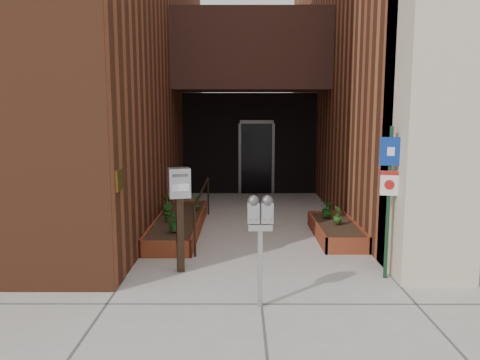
{
  "coord_description": "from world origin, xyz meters",
  "views": [
    {
      "loc": [
        -0.26,
        -6.72,
        2.47
      ],
      "look_at": [
        -0.28,
        1.8,
        1.21
      ],
      "focal_mm": 35.0,
      "sensor_mm": 36.0,
      "label": 1
    }
  ],
  "objects": [
    {
      "name": "handrail",
      "position": [
        -1.05,
        2.65,
        0.75
      ],
      "size": [
        0.04,
        3.34,
        0.9
      ],
      "color": "black",
      "rests_on": "ground"
    },
    {
      "name": "planter_left",
      "position": [
        -1.55,
        2.7,
        0.13
      ],
      "size": [
        0.9,
        3.6,
        0.3
      ],
      "color": "maroon",
      "rests_on": "ground"
    },
    {
      "name": "parking_meter",
      "position": [
        -0.02,
        -1.06,
        1.12
      ],
      "size": [
        0.32,
        0.15,
        1.44
      ],
      "color": "#99999B",
      "rests_on": "ground"
    },
    {
      "name": "shrub_left_b",
      "position": [
        -1.74,
        2.44,
        0.47
      ],
      "size": [
        0.26,
        0.26,
        0.35
      ],
      "primitive_type": "imported",
      "rotation": [
        0.0,
        0.0,
        2.05
      ],
      "color": "#224F16",
      "rests_on": "planter_left"
    },
    {
      "name": "shrub_right_c",
      "position": [
        1.51,
        2.75,
        0.47
      ],
      "size": [
        0.43,
        0.43,
        0.35
      ],
      "primitive_type": "imported",
      "rotation": [
        0.0,
        0.0,
        4.15
      ],
      "color": "#1A5C1D",
      "rests_on": "planter_right"
    },
    {
      "name": "shrub_left_c",
      "position": [
        -1.85,
        3.14,
        0.5
      ],
      "size": [
        0.31,
        0.31,
        0.4
      ],
      "primitive_type": "imported",
      "rotation": [
        0.0,
        0.0,
        3.79
      ],
      "color": "#215D1A",
      "rests_on": "planter_left"
    },
    {
      "name": "planter_right",
      "position": [
        1.6,
        2.2,
        0.13
      ],
      "size": [
        0.8,
        2.2,
        0.3
      ],
      "color": "maroon",
      "rests_on": "ground"
    },
    {
      "name": "shrub_right_a",
      "position": [
        1.63,
        2.19,
        0.46
      ],
      "size": [
        0.25,
        0.25,
        0.33
      ],
      "primitive_type": "imported",
      "rotation": [
        0.0,
        0.0,
        1.06
      ],
      "color": "#225317",
      "rests_on": "planter_right"
    },
    {
      "name": "ground",
      "position": [
        0.0,
        0.0,
        0.0
      ],
      "size": [
        80.0,
        80.0,
        0.0
      ],
      "primitive_type": "plane",
      "color": "#9E9991",
      "rests_on": "ground"
    },
    {
      "name": "architecture",
      "position": [
        -0.18,
        6.89,
        4.98
      ],
      "size": [
        20.0,
        14.6,
        10.0
      ],
      "color": "brown",
      "rests_on": "ground"
    },
    {
      "name": "shrub_left_a",
      "position": [
        -1.46,
        1.61,
        0.49
      ],
      "size": [
        0.4,
        0.4,
        0.38
      ],
      "primitive_type": "imported",
      "rotation": [
        0.0,
        0.0,
        0.18
      ],
      "color": "#1A5B1F",
      "rests_on": "planter_left"
    },
    {
      "name": "shrub_right_b",
      "position": [
        1.55,
        2.69,
        0.46
      ],
      "size": [
        0.19,
        0.19,
        0.33
      ],
      "primitive_type": "imported",
      "rotation": [
        0.0,
        0.0,
        3.23
      ],
      "color": "#1E5A19",
      "rests_on": "planter_right"
    },
    {
      "name": "payment_dropbox",
      "position": [
        -1.2,
        0.26,
        1.17
      ],
      "size": [
        0.37,
        0.32,
        1.62
      ],
      "color": "black",
      "rests_on": "ground"
    },
    {
      "name": "shrub_left_d",
      "position": [
        -1.25,
        3.47,
        0.46
      ],
      "size": [
        0.23,
        0.23,
        0.33
      ],
      "primitive_type": "imported",
      "rotation": [
        0.0,
        0.0,
        5.15
      ],
      "color": "#27611B",
      "rests_on": "planter_left"
    },
    {
      "name": "sign_post",
      "position": [
        1.89,
        -0.03,
        1.39
      ],
      "size": [
        0.3,
        0.11,
        2.25
      ],
      "color": "#12331C",
      "rests_on": "ground"
    }
  ]
}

